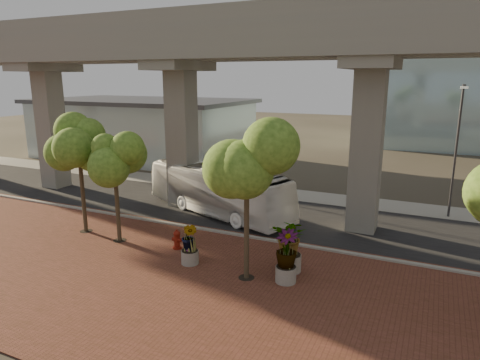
% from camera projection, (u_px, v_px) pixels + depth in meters
% --- Properties ---
extents(ground, '(160.00, 160.00, 0.00)m').
position_uv_depth(ground, '(252.00, 225.00, 25.40)').
color(ground, '#332F25').
rests_on(ground, ground).
extents(brick_plaza, '(70.00, 13.00, 0.06)m').
position_uv_depth(brick_plaza, '(179.00, 282.00, 18.33)').
color(brick_plaza, brown).
rests_on(brick_plaza, ground).
extents(asphalt_road, '(90.00, 8.00, 0.04)m').
position_uv_depth(asphalt_road, '(265.00, 216.00, 27.16)').
color(asphalt_road, black).
rests_on(asphalt_road, ground).
extents(curb_strip, '(70.00, 0.25, 0.16)m').
position_uv_depth(curb_strip, '(238.00, 235.00, 23.62)').
color(curb_strip, gray).
rests_on(curb_strip, ground).
extents(far_sidewalk, '(90.00, 3.00, 0.06)m').
position_uv_depth(far_sidewalk, '(292.00, 195.00, 32.02)').
color(far_sidewalk, gray).
rests_on(far_sidewalk, ground).
extents(transit_viaduct, '(72.00, 5.60, 12.40)m').
position_uv_depth(transit_viaduct, '(266.00, 100.00, 25.47)').
color(transit_viaduct, gray).
rests_on(transit_viaduct, ground).
extents(station_pavilion, '(23.00, 13.00, 6.30)m').
position_uv_depth(station_pavilion, '(143.00, 128.00, 46.93)').
color(station_pavilion, silver).
rests_on(station_pavilion, ground).
extents(transit_bus, '(11.36, 6.33, 3.11)m').
position_uv_depth(transit_bus, '(218.00, 190.00, 27.28)').
color(transit_bus, white).
rests_on(transit_bus, ground).
extents(fire_hydrant, '(0.51, 0.46, 1.02)m').
position_uv_depth(fire_hydrant, '(177.00, 239.00, 21.73)').
color(fire_hydrant, maroon).
rests_on(fire_hydrant, ground).
extents(planter_front, '(2.26, 2.26, 2.48)m').
position_uv_depth(planter_front, '(291.00, 239.00, 18.97)').
color(planter_front, '#A49D94').
rests_on(planter_front, ground).
extents(planter_right, '(2.18, 2.18, 2.33)m').
position_uv_depth(planter_right, '(286.00, 251.00, 17.95)').
color(planter_right, '#9A968B').
rests_on(planter_right, ground).
extents(planter_left, '(1.82, 1.82, 2.00)m').
position_uv_depth(planter_left, '(189.00, 239.00, 19.80)').
color(planter_left, '#A6A096').
rests_on(planter_left, ground).
extents(street_tree_far_west, '(3.42, 3.42, 6.39)m').
position_uv_depth(street_tree_far_west, '(79.00, 147.00, 23.19)').
color(street_tree_far_west, '#4D3E2C').
rests_on(street_tree_far_west, ground).
extents(street_tree_near_west, '(3.31, 3.31, 5.88)m').
position_uv_depth(street_tree_near_west, '(114.00, 161.00, 21.91)').
color(street_tree_near_west, '#4D3E2C').
rests_on(street_tree_near_west, ground).
extents(street_tree_near_east, '(3.93, 3.93, 6.98)m').
position_uv_depth(street_tree_near_east, '(247.00, 161.00, 17.45)').
color(street_tree_near_east, '#4D3E2C').
rests_on(street_tree_near_east, ground).
extents(streetlamp_west, '(0.36, 1.05, 7.25)m').
position_uv_depth(streetlamp_west, '(176.00, 133.00, 34.34)').
color(streetlamp_west, '#2C2C31').
rests_on(streetlamp_west, ground).
extents(streetlamp_east, '(0.40, 1.18, 8.16)m').
position_uv_depth(streetlamp_east, '(457.00, 142.00, 25.70)').
color(streetlamp_east, '#313036').
rests_on(streetlamp_east, ground).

